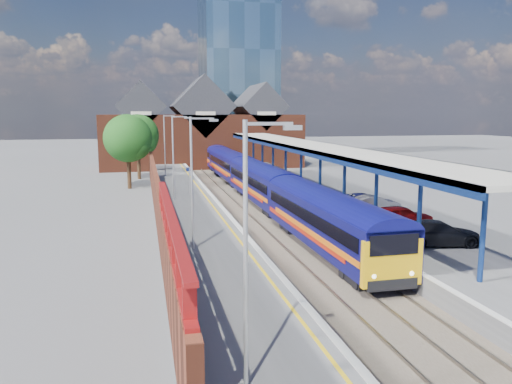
# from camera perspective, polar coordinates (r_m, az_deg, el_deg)

# --- Properties ---
(ground) EXTENTS (240.00, 240.00, 0.00)m
(ground) POSITION_cam_1_polar(r_m,az_deg,el_deg) (51.38, -2.60, -0.19)
(ground) COLOR #5B5B5E
(ground) RESTS_ON ground
(ballast_bed) EXTENTS (6.00, 76.00, 0.06)m
(ballast_bed) POSITION_cam_1_polar(r_m,az_deg,el_deg) (41.72, -0.17, -2.27)
(ballast_bed) COLOR #473D33
(ballast_bed) RESTS_ON ground
(rails) EXTENTS (4.51, 76.00, 0.14)m
(rails) POSITION_cam_1_polar(r_m,az_deg,el_deg) (41.70, -0.17, -2.15)
(rails) COLOR slate
(rails) RESTS_ON ground
(left_platform) EXTENTS (5.00, 76.00, 1.00)m
(left_platform) POSITION_cam_1_polar(r_m,az_deg,el_deg) (40.80, -7.73, -1.94)
(left_platform) COLOR #565659
(left_platform) RESTS_ON ground
(right_platform) EXTENTS (6.00, 76.00, 1.00)m
(right_platform) POSITION_cam_1_polar(r_m,az_deg,el_deg) (43.31, 7.60, -1.30)
(right_platform) COLOR #565659
(right_platform) RESTS_ON ground
(coping_left) EXTENTS (0.30, 76.00, 0.05)m
(coping_left) POSITION_cam_1_polar(r_m,az_deg,el_deg) (40.97, -4.47, -1.09)
(coping_left) COLOR silver
(coping_left) RESTS_ON left_platform
(coping_right) EXTENTS (0.30, 76.00, 0.05)m
(coping_right) POSITION_cam_1_polar(r_m,az_deg,el_deg) (42.32, 4.00, -0.76)
(coping_right) COLOR silver
(coping_right) RESTS_ON right_platform
(yellow_line) EXTENTS (0.14, 76.00, 0.01)m
(yellow_line) POSITION_cam_1_polar(r_m,az_deg,el_deg) (40.90, -5.30, -1.15)
(yellow_line) COLOR yellow
(yellow_line) RESTS_ON left_platform
(train) EXTENTS (2.98, 65.93, 3.45)m
(train) POSITION_cam_1_polar(r_m,az_deg,el_deg) (53.25, -1.41, 2.45)
(train) COLOR #0C0C55
(train) RESTS_ON ground
(canopy) EXTENTS (4.50, 52.00, 4.48)m
(canopy) POSITION_cam_1_polar(r_m,az_deg,el_deg) (44.39, 6.23, 5.15)
(canopy) COLOR navy
(canopy) RESTS_ON right_platform
(lamp_post_a) EXTENTS (1.48, 0.18, 7.00)m
(lamp_post_a) POSITION_cam_1_polar(r_m,az_deg,el_deg) (12.61, -0.59, -5.53)
(lamp_post_a) COLOR #A5A8AA
(lamp_post_a) RESTS_ON left_platform
(lamp_post_b) EXTENTS (1.48, 0.18, 7.00)m
(lamp_post_b) POSITION_cam_1_polar(r_m,az_deg,el_deg) (26.25, -7.07, 1.98)
(lamp_post_b) COLOR #A5A8AA
(lamp_post_b) RESTS_ON left_platform
(lamp_post_c) EXTENTS (1.48, 0.18, 7.00)m
(lamp_post_c) POSITION_cam_1_polar(r_m,az_deg,el_deg) (42.13, -9.27, 4.54)
(lamp_post_c) COLOR #A5A8AA
(lamp_post_c) RESTS_ON left_platform
(lamp_post_d) EXTENTS (1.48, 0.18, 7.00)m
(lamp_post_d) POSITION_cam_1_polar(r_m,az_deg,el_deg) (58.07, -10.28, 5.69)
(lamp_post_d) COLOR #A5A8AA
(lamp_post_d) RESTS_ON left_platform
(platform_sign) EXTENTS (0.55, 0.08, 2.50)m
(platform_sign) POSITION_cam_1_polar(r_m,az_deg,el_deg) (44.44, -7.61, 1.82)
(platform_sign) COLOR #A5A8AA
(platform_sign) RESTS_ON left_platform
(brick_wall) EXTENTS (0.35, 50.00, 3.86)m
(brick_wall) POSITION_cam_1_polar(r_m,az_deg,el_deg) (33.96, -11.19, -0.88)
(brick_wall) COLOR maroon
(brick_wall) RESTS_ON left_platform
(station_building) EXTENTS (30.00, 12.12, 13.78)m
(station_building) POSITION_cam_1_polar(r_m,az_deg,el_deg) (78.49, -6.29, 6.92)
(station_building) COLOR maroon
(station_building) RESTS_ON ground
(glass_tower) EXTENTS (14.20, 14.20, 40.30)m
(glass_tower) POSITION_cam_1_polar(r_m,az_deg,el_deg) (102.42, -2.12, 15.70)
(glass_tower) COLOR #48677C
(glass_tower) RESTS_ON ground
(tree_near) EXTENTS (5.20, 5.20, 8.10)m
(tree_near) POSITION_cam_1_polar(r_m,az_deg,el_deg) (55.93, -14.29, 5.81)
(tree_near) COLOR #382314
(tree_near) RESTS_ON ground
(tree_far) EXTENTS (5.20, 5.20, 8.10)m
(tree_far) POSITION_cam_1_polar(r_m,az_deg,el_deg) (63.90, -13.22, 6.20)
(tree_far) COLOR #382314
(tree_far) RESTS_ON ground
(parked_car_red) EXTENTS (4.54, 2.26, 1.49)m
(parked_car_red) POSITION_cam_1_polar(r_m,az_deg,el_deg) (32.67, 16.10, -2.71)
(parked_car_red) COLOR maroon
(parked_car_red) RESTS_ON right_platform
(parked_car_silver) EXTENTS (3.78, 1.42, 1.23)m
(parked_car_silver) POSITION_cam_1_polar(r_m,az_deg,el_deg) (37.48, 13.38, -1.33)
(parked_car_silver) COLOR #B0B1B5
(parked_car_silver) RESTS_ON right_platform
(parked_car_dark) EXTENTS (4.97, 2.69, 1.37)m
(parked_car_dark) POSITION_cam_1_polar(r_m,az_deg,el_deg) (29.14, 20.05, -4.41)
(parked_car_dark) COLOR black
(parked_car_dark) RESTS_ON right_platform
(parked_car_blue) EXTENTS (3.93, 1.93, 1.07)m
(parked_car_blue) POSITION_cam_1_polar(r_m,az_deg,el_deg) (39.51, 12.17, -0.89)
(parked_car_blue) COLOR navy
(parked_car_blue) RESTS_ON right_platform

